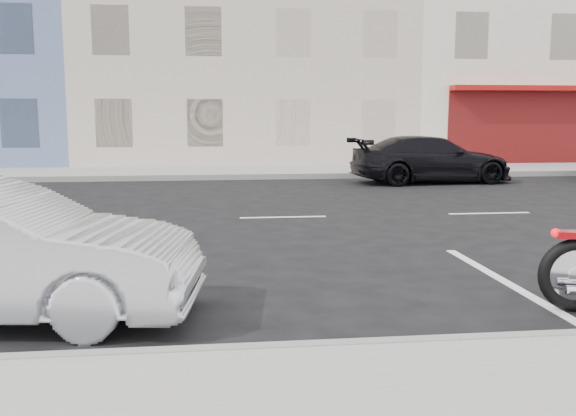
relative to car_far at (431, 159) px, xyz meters
name	(u,v)px	position (x,y,z in m)	size (l,w,h in m)	color
ground	(388,215)	(-2.77, -5.58, -0.65)	(120.00, 120.00, 0.00)	black
sidewalk_far	(157,173)	(-7.77, 3.12, -0.57)	(80.00, 3.40, 0.15)	gray
curb_far	(152,178)	(-7.77, 1.42, -0.57)	(80.00, 0.12, 0.16)	gray
bldg_cream	(240,22)	(-4.77, 10.72, 5.10)	(12.00, 12.00, 11.50)	beige
bldg_corner	(532,15)	(8.23, 10.72, 5.60)	(14.00, 12.00, 12.50)	silver
car_far	(431,159)	(0.00, 0.00, 0.00)	(1.82, 4.48, 1.30)	black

